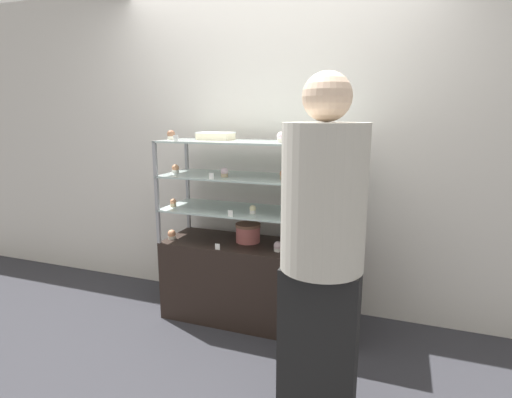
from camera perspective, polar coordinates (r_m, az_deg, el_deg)
The scene contains 27 objects.
ground_plane at distance 3.23m, azimuth -0.00°, elevation -16.76°, with size 20.00×20.00×0.00m, color #2D2D33.
back_wall at distance 3.21m, azimuth 2.37°, elevation 7.41°, with size 8.00×0.05×2.60m.
display_base at distance 3.10m, azimuth -0.00°, elevation -11.79°, with size 1.41×0.48×0.61m.
display_riser_lower at distance 2.92m, azimuth -0.00°, elevation -1.97°, with size 1.41×0.48×0.25m.
display_riser_middle at distance 2.87m, azimuth -0.00°, elevation 2.94°, with size 1.41×0.48×0.25m.
display_riser_upper at distance 2.85m, azimuth -0.00°, elevation 7.98°, with size 1.41×0.48×0.25m.
layer_cake_centerpiece at distance 3.02m, azimuth -1.14°, elevation -4.82°, with size 0.19×0.19×0.14m.
sheet_cake_frosted at distance 3.03m, azimuth -5.78°, elevation 8.96°, with size 0.26×0.16×0.06m.
cupcake_0 at distance 3.17m, azimuth -11.94°, elevation -5.00°, with size 0.06×0.06×0.07m.
cupcake_1 at distance 2.83m, azimuth 3.16°, elevation -6.80°, with size 0.06×0.06×0.07m.
cupcake_2 at distance 2.78m, azimuth 12.35°, elevation -7.37°, with size 0.06×0.06×0.07m.
price_tag_0 at distance 2.87m, azimuth -5.52°, elevation -6.80°, with size 0.04×0.00×0.04m.
cupcake_3 at distance 3.11m, azimuth -11.75°, elevation -0.53°, with size 0.05×0.05×0.06m.
cupcake_4 at distance 2.83m, azimuth -0.48°, elevation -1.52°, with size 0.05×0.05×0.06m.
cupcake_5 at distance 2.70m, azimuth 12.33°, elevation -2.45°, with size 0.05×0.05×0.06m.
price_tag_1 at distance 2.76m, azimuth -3.69°, elevation -2.06°, with size 0.04×0.00×0.04m.
cupcake_6 at distance 3.11m, azimuth -11.44°, elevation 4.23°, with size 0.05×0.05×0.07m.
cupcake_7 at distance 2.86m, azimuth -4.54°, elevation 3.79°, with size 0.05×0.05×0.07m.
cupcake_8 at distance 2.74m, azimuth 3.95°, elevation 3.46°, with size 0.05×0.05×0.07m.
cupcake_9 at distance 2.65m, azimuth 12.57°, elevation 2.91°, with size 0.05×0.05×0.07m.
price_tag_2 at distance 2.77m, azimuth -6.41°, elevation 3.28°, with size 0.04×0.00×0.04m.
cupcake_10 at distance 3.08m, azimuth -12.04°, elevation 8.92°, with size 0.06×0.06×0.07m.
cupcake_11 at distance 2.67m, azimuth 3.63°, elevation 8.74°, with size 0.06×0.06×0.07m.
cupcake_12 at distance 2.58m, azimuth 12.56°, elevation 8.39°, with size 0.06×0.06×0.07m.
price_tag_3 at distance 2.87m, azimuth -11.40°, elevation 8.51°, with size 0.04×0.00×0.04m.
donut_glazed at distance 2.73m, azimuth 6.87°, elevation 8.38°, with size 0.13×0.13×0.03m.
customer_figure at distance 1.98m, azimuth 9.42°, elevation -6.37°, with size 0.41×0.41×1.74m.
Camera 1 is at (0.97, -2.67, 1.54)m, focal length 28.00 mm.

